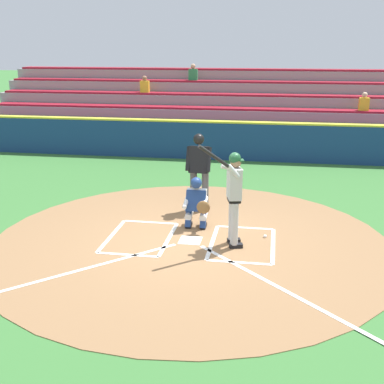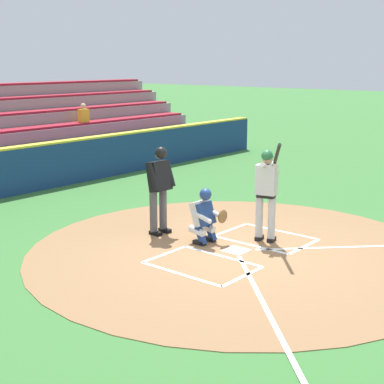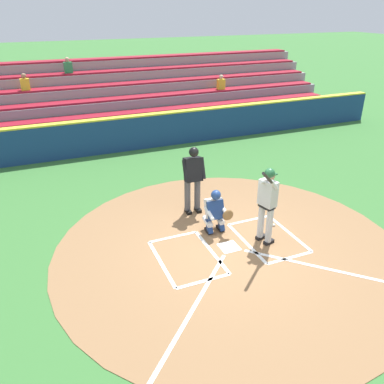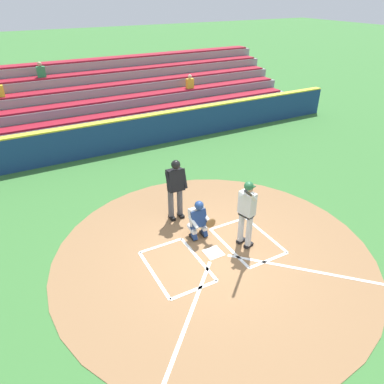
{
  "view_description": "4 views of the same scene",
  "coord_description": "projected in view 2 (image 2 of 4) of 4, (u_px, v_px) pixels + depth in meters",
  "views": [
    {
      "loc": [
        -1.57,
        9.27,
        3.84
      ],
      "look_at": [
        0.01,
        -0.28,
        0.95
      ],
      "focal_mm": 46.91,
      "sensor_mm": 36.0,
      "label": 1
    },
    {
      "loc": [
        8.67,
        6.13,
        3.58
      ],
      "look_at": [
        0.39,
        -0.78,
        1.12
      ],
      "focal_mm": 54.02,
      "sensor_mm": 36.0,
      "label": 2
    },
    {
      "loc": [
        3.7,
        6.65,
        5.08
      ],
      "look_at": [
        0.48,
        -1.09,
        1.03
      ],
      "focal_mm": 36.48,
      "sensor_mm": 36.0,
      "label": 3
    },
    {
      "loc": [
        3.88,
        6.0,
        5.87
      ],
      "look_at": [
        0.06,
        -1.02,
        1.29
      ],
      "focal_mm": 33.56,
      "sensor_mm": 36.0,
      "label": 4
    }
  ],
  "objects": [
    {
      "name": "baseball",
      "position": [
        261.0,
        229.0,
        12.47
      ],
      "size": [
        0.07,
        0.07,
        0.07
      ],
      "primitive_type": "sphere",
      "color": "white",
      "rests_on": "ground"
    },
    {
      "name": "batter",
      "position": [
        267.0,
        189.0,
        11.44
      ],
      "size": [
        0.83,
        0.89,
        2.13
      ],
      "color": "#BCBCBC",
      "rests_on": "ground"
    },
    {
      "name": "backstop_wall",
      "position": [
        11.0,
        171.0,
        15.65
      ],
      "size": [
        22.0,
        0.36,
        1.31
      ],
      "color": "navy",
      "rests_on": "ground"
    },
    {
      "name": "dirt_circle",
      "position": [
        236.0,
        251.0,
        11.11
      ],
      "size": [
        8.0,
        8.0,
        0.01
      ],
      "primitive_type": "cylinder",
      "color": "olive",
      "rests_on": "ground"
    },
    {
      "name": "home_plate_and_chalk",
      "position": [
        275.0,
        260.0,
        10.56
      ],
      "size": [
        7.93,
        4.91,
        0.01
      ],
      "color": "white",
      "rests_on": "dirt_circle"
    },
    {
      "name": "plate_umpire",
      "position": [
        159.0,
        184.0,
        11.97
      ],
      "size": [
        0.59,
        0.43,
        1.86
      ],
      "color": "#4C4C51",
      "rests_on": "ground"
    },
    {
      "name": "ground_plane",
      "position": [
        236.0,
        251.0,
        11.11
      ],
      "size": [
        120.0,
        120.0,
        0.0
      ],
      "primitive_type": "plane",
      "color": "#387033"
    },
    {
      "name": "catcher",
      "position": [
        205.0,
        215.0,
        11.47
      ],
      "size": [
        0.59,
        0.6,
        1.13
      ],
      "color": "black",
      "rests_on": "ground"
    }
  ]
}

